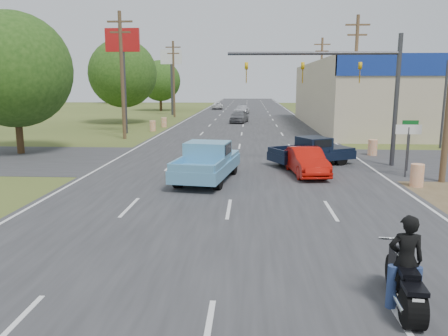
# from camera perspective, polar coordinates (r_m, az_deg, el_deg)

# --- Properties ---
(ground) EXTENTS (200.00, 200.00, 0.00)m
(ground) POSITION_cam_1_polar(r_m,az_deg,el_deg) (8.29, -2.22, -21.13)
(ground) COLOR #3F4C1E
(ground) RESTS_ON ground
(main_road) EXTENTS (15.00, 180.00, 0.02)m
(main_road) POSITION_cam_1_polar(r_m,az_deg,el_deg) (47.20, 2.50, 5.55)
(main_road) COLOR #2D2D30
(main_road) RESTS_ON ground
(cross_road) EXTENTS (120.00, 10.00, 0.02)m
(cross_road) POSITION_cam_1_polar(r_m,az_deg,el_deg) (25.38, 1.71, 0.93)
(cross_road) COLOR #2D2D30
(cross_road) RESTS_ON ground
(utility_pole_2) EXTENTS (2.00, 0.28, 10.00)m
(utility_pole_2) POSITION_cam_1_polar(r_m,az_deg,el_deg) (39.01, 16.75, 11.79)
(utility_pole_2) COLOR #4C3823
(utility_pole_2) RESTS_ON ground
(utility_pole_3) EXTENTS (2.00, 0.28, 10.00)m
(utility_pole_3) POSITION_cam_1_polar(r_m,az_deg,el_deg) (56.69, 12.55, 11.57)
(utility_pole_3) COLOR #4C3823
(utility_pole_3) RESTS_ON ground
(utility_pole_5) EXTENTS (2.00, 0.28, 10.00)m
(utility_pole_5) POSITION_cam_1_polar(r_m,az_deg,el_deg) (36.46, -13.19, 12.06)
(utility_pole_5) COLOR #4C3823
(utility_pole_5) RESTS_ON ground
(utility_pole_6) EXTENTS (2.00, 0.28, 10.00)m
(utility_pole_6) POSITION_cam_1_polar(r_m,az_deg,el_deg) (59.88, -6.59, 11.70)
(utility_pole_6) COLOR #4C3823
(utility_pole_6) RESTS_ON ground
(tree_0) EXTENTS (7.14, 7.14, 8.84)m
(tree_0) POSITION_cam_1_polar(r_m,az_deg,el_deg) (30.75, -25.76, 11.45)
(tree_0) COLOR #422D19
(tree_0) RESTS_ON ground
(tree_1) EXTENTS (7.56, 7.56, 9.36)m
(tree_1) POSITION_cam_1_polar(r_m,az_deg,el_deg) (51.03, -13.09, 11.94)
(tree_1) COLOR #422D19
(tree_1) RESTS_ON ground
(tree_2) EXTENTS (6.72, 6.72, 8.32)m
(tree_2) POSITION_cam_1_polar(r_m,az_deg,el_deg) (74.50, -8.33, 11.20)
(tree_2) COLOR #422D19
(tree_2) RESTS_ON ground
(tree_5) EXTENTS (7.98, 7.98, 9.88)m
(tree_5) POSITION_cam_1_polar(r_m,az_deg,el_deg) (106.13, 19.77, 11.06)
(tree_5) COLOR #422D19
(tree_5) RESTS_ON ground
(tree_6) EXTENTS (8.82, 8.82, 10.92)m
(tree_6) POSITION_cam_1_polar(r_m,az_deg,el_deg) (106.54, -13.67, 11.72)
(tree_6) COLOR #422D19
(tree_6) RESTS_ON ground
(barrel_0) EXTENTS (0.56, 0.56, 1.00)m
(barrel_0) POSITION_cam_1_polar(r_m,az_deg,el_deg) (20.71, 23.91, -0.90)
(barrel_0) COLOR orange
(barrel_0) RESTS_ON ground
(barrel_1) EXTENTS (0.56, 0.56, 1.00)m
(barrel_1) POSITION_cam_1_polar(r_m,az_deg,el_deg) (28.81, 18.83, 2.53)
(barrel_1) COLOR orange
(barrel_1) RESTS_ON ground
(barrel_2) EXTENTS (0.56, 0.56, 1.00)m
(barrel_2) POSITION_cam_1_polar(r_m,az_deg,el_deg) (42.20, -9.30, 5.45)
(barrel_2) COLOR orange
(barrel_2) RESTS_ON ground
(barrel_3) EXTENTS (0.56, 0.56, 1.00)m
(barrel_3) POSITION_cam_1_polar(r_m,az_deg,el_deg) (46.03, -7.85, 5.93)
(barrel_3) COLOR orange
(barrel_3) RESTS_ON ground
(pole_sign_left_near) EXTENTS (3.00, 0.35, 9.20)m
(pole_sign_left_near) POSITION_cam_1_polar(r_m,az_deg,el_deg) (40.67, -13.06, 14.53)
(pole_sign_left_near) COLOR #3F3F44
(pole_sign_left_near) RESTS_ON ground
(pole_sign_left_far) EXTENTS (3.00, 0.35, 9.20)m
(pole_sign_left_far) POSITION_cam_1_polar(r_m,az_deg,el_deg) (64.04, -6.90, 13.29)
(pole_sign_left_far) COLOR #3F3F44
(pole_sign_left_far) RESTS_ON ground
(lane_sign) EXTENTS (1.20, 0.08, 2.52)m
(lane_sign) POSITION_cam_1_polar(r_m,az_deg,el_deg) (22.43, 22.90, 3.65)
(lane_sign) COLOR #3F3F44
(lane_sign) RESTS_ON ground
(street_name_sign) EXTENTS (0.80, 0.08, 2.61)m
(street_name_sign) POSITION_cam_1_polar(r_m,az_deg,el_deg) (24.06, 23.03, 3.37)
(street_name_sign) COLOR #3F3F44
(street_name_sign) RESTS_ON ground
(signal_mast) EXTENTS (9.12, 0.40, 7.00)m
(signal_mast) POSITION_cam_1_polar(r_m,az_deg,el_deg) (24.53, 15.72, 11.44)
(signal_mast) COLOR #3F3F44
(signal_mast) RESTS_ON ground
(red_convertible) EXTENTS (1.95, 4.22, 1.34)m
(red_convertible) POSITION_cam_1_polar(r_m,az_deg,el_deg) (21.72, 10.70, 0.82)
(red_convertible) COLOR #B81108
(red_convertible) RESTS_ON ground
(motorcycle) EXTENTS (0.73, 2.39, 1.21)m
(motorcycle) POSITION_cam_1_polar(r_m,az_deg,el_deg) (9.50, 22.54, -13.95)
(motorcycle) COLOR black
(motorcycle) RESTS_ON ground
(rider) EXTENTS (0.71, 0.49, 1.84)m
(rider) POSITION_cam_1_polar(r_m,az_deg,el_deg) (9.41, 22.60, -11.64)
(rider) COLOR black
(rider) RESTS_ON ground
(blue_pickup) EXTENTS (2.91, 5.68, 1.80)m
(blue_pickup) POSITION_cam_1_polar(r_m,az_deg,el_deg) (20.19, -2.11, 0.94)
(blue_pickup) COLOR black
(blue_pickup) RESTS_ON ground
(navy_pickup) EXTENTS (4.97, 3.77, 1.55)m
(navy_pickup) POSITION_cam_1_polar(r_m,az_deg,el_deg) (24.52, 11.64, 2.19)
(navy_pickup) COLOR black
(navy_pickup) RESTS_ON ground
(distant_car_grey) EXTENTS (2.40, 4.50, 1.46)m
(distant_car_grey) POSITION_cam_1_polar(r_m,az_deg,el_deg) (50.82, 2.01, 6.74)
(distant_car_grey) COLOR slate
(distant_car_grey) RESTS_ON ground
(distant_car_silver) EXTENTS (2.58, 4.89, 1.35)m
(distant_car_silver) POSITION_cam_1_polar(r_m,az_deg,el_deg) (65.86, 2.34, 7.64)
(distant_car_silver) COLOR silver
(distant_car_silver) RESTS_ON ground
(distant_car_white) EXTENTS (2.19, 4.32, 1.17)m
(distant_car_white) POSITION_cam_1_polar(r_m,az_deg,el_deg) (78.77, -0.86, 8.11)
(distant_car_white) COLOR silver
(distant_car_white) RESTS_ON ground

